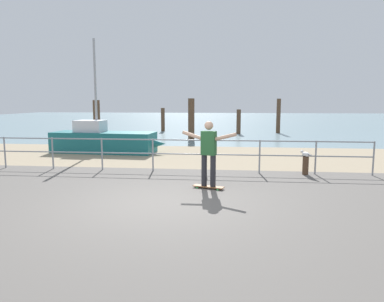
{
  "coord_description": "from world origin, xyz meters",
  "views": [
    {
      "loc": [
        1.54,
        -7.57,
        2.23
      ],
      "look_at": [
        0.48,
        2.0,
        0.9
      ],
      "focal_mm": 33.99,
      "sensor_mm": 36.0,
      "label": 1
    }
  ],
  "objects_px": {
    "sailboat": "(107,141)",
    "bollard_short": "(305,166)",
    "skateboard": "(208,187)",
    "seagull": "(306,154)",
    "skateboarder": "(209,150)"
  },
  "relations": [
    {
      "from": "skateboard",
      "to": "bollard_short",
      "type": "distance_m",
      "value": 3.5
    },
    {
      "from": "bollard_short",
      "to": "seagull",
      "type": "xyz_separation_m",
      "value": [
        -0.01,
        0.01,
        0.36
      ]
    },
    {
      "from": "skateboarder",
      "to": "sailboat",
      "type": "bearing_deg",
      "value": 128.24
    },
    {
      "from": "skateboard",
      "to": "skateboarder",
      "type": "distance_m",
      "value": 0.95
    },
    {
      "from": "sailboat",
      "to": "bollard_short",
      "type": "xyz_separation_m",
      "value": [
        7.57,
        -3.96,
        -0.24
      ]
    },
    {
      "from": "skateboard",
      "to": "sailboat",
      "type": "bearing_deg",
      "value": 128.24
    },
    {
      "from": "skateboard",
      "to": "seagull",
      "type": "relative_size",
      "value": 1.81
    },
    {
      "from": "skateboard",
      "to": "seagull",
      "type": "bearing_deg",
      "value": 37.02
    },
    {
      "from": "skateboarder",
      "to": "bollard_short",
      "type": "relative_size",
      "value": 2.91
    },
    {
      "from": "sailboat",
      "to": "skateboard",
      "type": "bearing_deg",
      "value": -51.76
    },
    {
      "from": "sailboat",
      "to": "bollard_short",
      "type": "bearing_deg",
      "value": -27.66
    },
    {
      "from": "skateboard",
      "to": "bollard_short",
      "type": "bearing_deg",
      "value": 36.75
    },
    {
      "from": "skateboard",
      "to": "skateboarder",
      "type": "relative_size",
      "value": 0.5
    },
    {
      "from": "sailboat",
      "to": "seagull",
      "type": "distance_m",
      "value": 8.53
    },
    {
      "from": "skateboard",
      "to": "seagull",
      "type": "distance_m",
      "value": 3.54
    }
  ]
}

